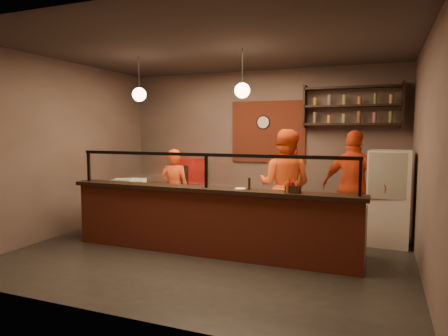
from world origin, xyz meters
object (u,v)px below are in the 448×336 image
at_px(fridge, 388,198).
at_px(red_cooler, 190,187).
at_px(condiment_caddy, 293,189).
at_px(cook_left, 174,189).
at_px(cook_mid, 285,186).
at_px(cook_right, 354,187).
at_px(pizza_dough, 223,193).
at_px(pepper_mill, 249,184).
at_px(wall_clock, 263,122).

distance_m(fridge, red_cooler, 4.18).
distance_m(red_cooler, condiment_caddy, 3.79).
relative_size(cook_left, condiment_caddy, 8.29).
distance_m(cook_mid, red_cooler, 2.72).
bearing_deg(fridge, cook_right, -165.19).
xyz_separation_m(fridge, pizza_dough, (-2.53, -1.18, 0.11)).
xyz_separation_m(fridge, pepper_mill, (-1.93, -1.65, 0.35)).
bearing_deg(pizza_dough, pepper_mill, -37.76).
bearing_deg(cook_right, fridge, -150.80).
relative_size(pizza_dough, pepper_mill, 2.49).
height_order(cook_right, condiment_caddy, cook_right).
bearing_deg(pizza_dough, cook_right, 28.31).
relative_size(cook_mid, cook_right, 1.01).
distance_m(cook_left, pizza_dough, 1.57).
distance_m(wall_clock, cook_right, 2.55).
height_order(cook_left, fridge, fridge).
bearing_deg(cook_right, red_cooler, 3.37).
bearing_deg(cook_left, cook_right, 174.78).
height_order(cook_mid, red_cooler, cook_mid).
distance_m(pizza_dough, condiment_caddy, 1.38).
bearing_deg(pepper_mill, condiment_caddy, -4.37).
xyz_separation_m(cook_right, pizza_dough, (-1.98, -1.07, -0.06)).
distance_m(cook_mid, fridge, 1.74).
xyz_separation_m(red_cooler, pepper_mill, (2.18, -2.42, 0.49)).
xyz_separation_m(cook_left, cook_mid, (2.19, -0.04, 0.19)).
height_order(fridge, pizza_dough, fridge).
height_order(cook_mid, condiment_caddy, cook_mid).
relative_size(cook_mid, red_cooler, 1.48).
bearing_deg(condiment_caddy, cook_right, 65.64).
bearing_deg(cook_mid, cook_left, 3.38).
relative_size(cook_left, red_cooler, 1.19).
bearing_deg(fridge, cook_mid, -163.05).
distance_m(cook_mid, condiment_caddy, 1.35).
distance_m(cook_mid, pepper_mill, 1.27).
bearing_deg(condiment_caddy, cook_left, 153.01).
xyz_separation_m(cook_mid, pepper_mill, (-0.25, -1.23, 0.17)).
relative_size(cook_left, pepper_mill, 8.88).
bearing_deg(condiment_caddy, pizza_dough, 157.69).
height_order(wall_clock, pizza_dough, wall_clock).
relative_size(fridge, pepper_mill, 9.02).
bearing_deg(wall_clock, fridge, -23.36).
distance_m(condiment_caddy, pepper_mill, 0.66).
bearing_deg(pizza_dough, cook_mid, 41.90).
relative_size(cook_right, pizza_dough, 4.38).
bearing_deg(wall_clock, cook_left, -133.29).
xyz_separation_m(pizza_dough, pepper_mill, (0.60, -0.47, 0.24)).
distance_m(fridge, condiment_caddy, 2.14).
bearing_deg(condiment_caddy, cook_mid, 107.80).
bearing_deg(cook_left, wall_clock, -142.96).
distance_m(wall_clock, condiment_caddy, 3.20).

